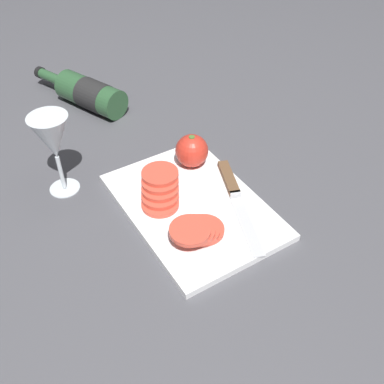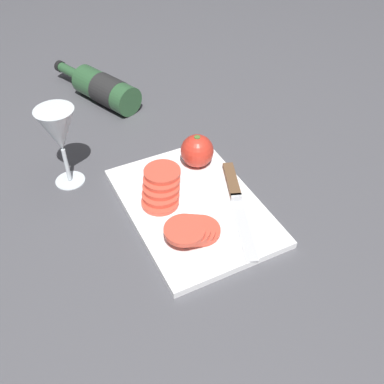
{
  "view_description": "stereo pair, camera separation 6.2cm",
  "coord_description": "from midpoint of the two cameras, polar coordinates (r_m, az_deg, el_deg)",
  "views": [
    {
      "loc": [
        0.57,
        -0.33,
        0.66
      ],
      "look_at": [
        -0.0,
        0.03,
        0.04
      ],
      "focal_mm": 42.0,
      "sensor_mm": 36.0,
      "label": 1
    },
    {
      "loc": [
        0.6,
        -0.28,
        0.66
      ],
      "look_at": [
        -0.0,
        0.03,
        0.04
      ],
      "focal_mm": 42.0,
      "sensor_mm": 36.0,
      "label": 2
    }
  ],
  "objects": [
    {
      "name": "ground_plane",
      "position": [
        0.93,
        0.47,
        -2.73
      ],
      "size": [
        3.0,
        3.0,
        0.0
      ],
      "primitive_type": "plane",
      "color": "#4C4C51"
    },
    {
      "name": "cutting_board",
      "position": [
        0.94,
        1.9,
        -1.75
      ],
      "size": [
        0.37,
        0.26,
        0.01
      ],
      "color": "white",
      "rests_on": "ground_plane"
    },
    {
      "name": "wine_bottle",
      "position": [
        1.29,
        -9.73,
        12.76
      ],
      "size": [
        0.32,
        0.17,
        0.08
      ],
      "color": "#2D5633",
      "rests_on": "ground_plane"
    },
    {
      "name": "wine_glass",
      "position": [
        0.96,
        -14.77,
        7.25
      ],
      "size": [
        0.08,
        0.08,
        0.19
      ],
      "color": "silver",
      "rests_on": "ground_plane"
    },
    {
      "name": "whole_tomato",
      "position": [
        1.01,
        2.43,
        5.19
      ],
      "size": [
        0.07,
        0.07,
        0.08
      ],
      "color": "red",
      "rests_on": "cutting_board"
    },
    {
      "name": "knife",
      "position": [
        0.96,
        7.22,
        0.2
      ],
      "size": [
        0.27,
        0.12,
        0.01
      ],
      "rotation": [
        0.0,
        0.0,
        5.93
      ],
      "color": "silver",
      "rests_on": "cutting_board"
    },
    {
      "name": "tomato_slice_stack_near",
      "position": [
        0.86,
        2.18,
        -4.95
      ],
      "size": [
        0.09,
        0.12,
        0.04
      ],
      "color": "#DB4C38",
      "rests_on": "cutting_board"
    },
    {
      "name": "tomato_slice_stack_far",
      "position": [
        0.94,
        -2.04,
        0.6
      ],
      "size": [
        0.12,
        0.1,
        0.05
      ],
      "color": "#DB4C38",
      "rests_on": "cutting_board"
    }
  ]
}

